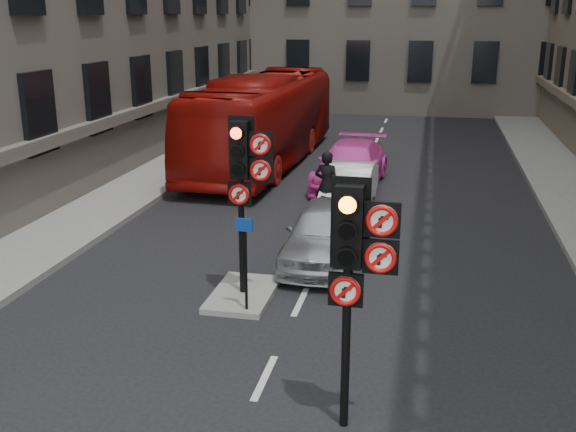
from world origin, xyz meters
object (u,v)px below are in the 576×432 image
at_px(car_silver, 325,233).
at_px(motorcycle, 334,211).
at_px(car_white, 350,186).
at_px(motorcyclist, 327,185).
at_px(signal_near, 355,254).
at_px(bus_red, 264,120).
at_px(signal_far, 244,168).
at_px(info_sign, 245,251).
at_px(car_pink, 351,165).

distance_m(car_silver, motorcycle, 2.27).
bearing_deg(motorcycle, car_white, 95.21).
bearing_deg(motorcyclist, signal_near, 110.65).
relative_size(car_silver, bus_red, 0.34).
bearing_deg(car_white, signal_far, -98.68).
xyz_separation_m(signal_near, bus_red, (-5.31, 16.37, -0.90)).
height_order(car_silver, motorcycle, car_silver).
bearing_deg(motorcycle, bus_red, 124.09).
bearing_deg(car_white, motorcycle, -91.42).
bearing_deg(info_sign, motorcycle, 83.84).
distance_m(car_silver, car_pink, 7.20).
relative_size(car_pink, motorcyclist, 2.56).
distance_m(signal_near, motorcyclist, 10.11).
bearing_deg(motorcyclist, bus_red, -52.56).
height_order(signal_near, car_pink, signal_near).
distance_m(signal_far, car_white, 7.56).
relative_size(car_white, info_sign, 2.07).
bearing_deg(signal_far, car_white, 80.30).
bearing_deg(car_silver, signal_far, -115.99).
height_order(car_white, bus_red, bus_red).
xyz_separation_m(car_silver, car_pink, (-0.29, 7.19, 0.02)).
xyz_separation_m(signal_near, car_white, (-1.38, 11.16, -1.96)).
height_order(signal_far, motorcycle, signal_far).
relative_size(car_pink, info_sign, 2.69).
distance_m(motorcyclist, info_sign, 6.64).
bearing_deg(motorcycle, info_sign, -91.70).
height_order(signal_near, car_silver, signal_near).
distance_m(signal_far, motorcyclist, 6.10).
height_order(signal_far, car_pink, signal_far).
bearing_deg(signal_near, motorcycle, 99.69).
xyz_separation_m(car_white, bus_red, (-3.93, 5.21, 1.06)).
height_order(signal_far, car_silver, signal_far).
bearing_deg(car_silver, motorcyclist, 99.56).
xyz_separation_m(car_white, info_sign, (-1.01, -7.97, 0.68)).
distance_m(motorcycle, motorcyclist, 1.26).
relative_size(signal_far, car_silver, 0.87).
distance_m(signal_far, car_pink, 9.85).
bearing_deg(signal_far, info_sign, -75.18).
bearing_deg(car_white, signal_near, -81.95).
xyz_separation_m(car_silver, info_sign, (-1.02, -3.22, 0.61)).
xyz_separation_m(car_pink, bus_red, (-3.65, 2.77, 0.96)).
relative_size(car_white, bus_red, 0.31).
xyz_separation_m(car_white, car_pink, (-0.28, 2.44, 0.09)).
bearing_deg(car_silver, signal_near, -76.89).
distance_m(car_white, motorcyclist, 1.49).
bearing_deg(car_pink, info_sign, -90.39).
height_order(signal_near, car_white, signal_near).
bearing_deg(car_pink, signal_near, -79.43).
xyz_separation_m(car_silver, car_white, (-0.01, 4.75, -0.08)).
bearing_deg(car_silver, car_pink, 93.37).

